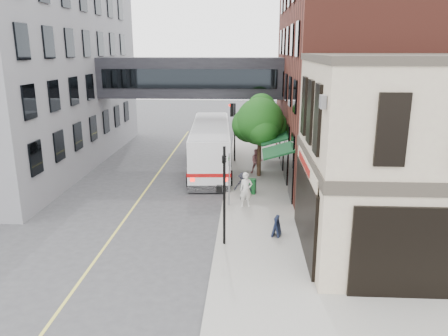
# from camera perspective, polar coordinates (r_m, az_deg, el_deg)

# --- Properties ---
(ground) EXTENTS (120.00, 120.00, 0.00)m
(ground) POSITION_cam_1_polar(r_m,az_deg,el_deg) (18.34, -1.59, -12.88)
(ground) COLOR #38383A
(ground) RESTS_ON ground
(sidewalk_main) EXTENTS (4.00, 60.00, 0.15)m
(sidewalk_main) POSITION_cam_1_polar(r_m,az_deg,el_deg) (31.31, 4.14, -0.61)
(sidewalk_main) COLOR gray
(sidewalk_main) RESTS_ON ground
(corner_building) EXTENTS (10.19, 8.12, 8.45)m
(corner_building) POSITION_cam_1_polar(r_m,az_deg,el_deg) (20.13, 25.21, 1.07)
(corner_building) COLOR #BCA68F
(corner_building) RESTS_ON ground
(brick_building) EXTENTS (13.76, 18.00, 14.00)m
(brick_building) POSITION_cam_1_polar(r_m,az_deg,el_deg) (32.31, 18.96, 11.57)
(brick_building) COLOR #58241B
(brick_building) RESTS_ON ground
(opposite_building) EXTENTS (14.00, 24.00, 14.00)m
(opposite_building) POSITION_cam_1_polar(r_m,az_deg,el_deg) (37.02, -27.19, 11.13)
(opposite_building) COLOR slate
(opposite_building) RESTS_ON ground
(skyway_bridge) EXTENTS (14.00, 3.18, 3.00)m
(skyway_bridge) POSITION_cam_1_polar(r_m,az_deg,el_deg) (34.45, -4.27, 11.71)
(skyway_bridge) COLOR black
(skyway_bridge) RESTS_ON ground
(traffic_signal_near) EXTENTS (0.44, 0.22, 4.60)m
(traffic_signal_near) POSITION_cam_1_polar(r_m,az_deg,el_deg) (19.00, -0.06, -2.07)
(traffic_signal_near) COLOR black
(traffic_signal_near) RESTS_ON sidewalk_main
(traffic_signal_far) EXTENTS (0.53, 0.28, 4.50)m
(traffic_signal_far) POSITION_cam_1_polar(r_m,az_deg,el_deg) (33.54, 1.18, 6.21)
(traffic_signal_far) COLOR black
(traffic_signal_far) RESTS_ON sidewalk_main
(street_sign_pole) EXTENTS (0.08, 0.75, 3.00)m
(street_sign_pole) POSITION_cam_1_polar(r_m,az_deg,el_deg) (24.08, 0.66, -0.89)
(street_sign_pole) COLOR gray
(street_sign_pole) RESTS_ON sidewalk_main
(street_tree) EXTENTS (3.80, 3.20, 5.60)m
(street_tree) POSITION_cam_1_polar(r_m,az_deg,el_deg) (29.71, 4.69, 6.09)
(street_tree) COLOR #382619
(street_tree) RESTS_ON sidewalk_main
(lane_marking) EXTENTS (0.12, 40.00, 0.01)m
(lane_marking) POSITION_cam_1_polar(r_m,az_deg,el_deg) (28.23, -10.10, -2.76)
(lane_marking) COLOR #D8CC4C
(lane_marking) RESTS_ON ground
(bus) EXTENTS (3.57, 12.32, 3.27)m
(bus) POSITION_cam_1_polar(r_m,az_deg,el_deg) (32.23, -1.75, 3.11)
(bus) COLOR white
(bus) RESTS_ON ground
(pedestrian_a) EXTENTS (0.79, 0.59, 1.95)m
(pedestrian_a) POSITION_cam_1_polar(r_m,az_deg,el_deg) (24.18, 2.90, -2.85)
(pedestrian_a) COLOR silver
(pedestrian_a) RESTS_ON sidewalk_main
(pedestrian_b) EXTENTS (0.86, 0.68, 1.75)m
(pedestrian_b) POSITION_cam_1_polar(r_m,az_deg,el_deg) (30.68, 4.30, 0.88)
(pedestrian_b) COLOR #CC848A
(pedestrian_b) RESTS_ON sidewalk_main
(pedestrian_c) EXTENTS (1.12, 0.75, 1.61)m
(pedestrian_c) POSITION_cam_1_polar(r_m,az_deg,el_deg) (25.35, 2.50, -2.37)
(pedestrian_c) COLOR black
(pedestrian_c) RESTS_ON sidewalk_main
(newspaper_box) EXTENTS (0.53, 0.49, 0.91)m
(newspaper_box) POSITION_cam_1_polar(r_m,az_deg,el_deg) (26.50, 3.67, -2.39)
(newspaper_box) COLOR #125021
(newspaper_box) RESTS_ON sidewalk_main
(sandwich_board) EXTENTS (0.48, 0.61, 0.95)m
(sandwich_board) POSITION_cam_1_polar(r_m,az_deg,el_deg) (20.78, 6.88, -7.55)
(sandwich_board) COLOR black
(sandwich_board) RESTS_ON sidewalk_main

